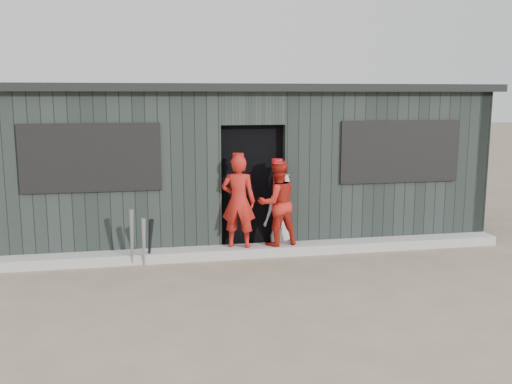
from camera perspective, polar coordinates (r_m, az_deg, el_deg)
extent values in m
plane|color=#766551|center=(7.17, 2.81, -10.30)|extent=(80.00, 80.00, 0.00)
cube|color=#A2A29D|center=(8.84, -0.03, -5.90)|extent=(8.00, 0.36, 0.15)
cone|color=#9899A1|center=(8.38, -11.16, -4.93)|extent=(0.08, 0.20, 0.73)
cone|color=gray|center=(8.37, -12.31, -4.48)|extent=(0.09, 0.23, 0.87)
cone|color=black|center=(8.46, -10.55, -4.85)|extent=(0.14, 0.32, 0.70)
imported|color=#B51D16|center=(8.63, -1.77, -0.94)|extent=(0.60, 0.49, 1.42)
imported|color=red|center=(8.78, 2.11, -1.11)|extent=(0.73, 0.62, 1.32)
imported|color=#B9B9B9|center=(9.11, 2.66, -1.89)|extent=(0.71, 0.59, 1.25)
cube|color=black|center=(10.25, -1.83, 2.67)|extent=(7.60, 2.70, 2.20)
cube|color=#282F2C|center=(8.75, -15.02, 1.46)|extent=(3.50, 0.20, 2.50)
cube|color=#272E2B|center=(9.55, 13.03, 2.21)|extent=(3.50, 0.20, 2.50)
cube|color=#2C3431|center=(8.80, -0.38, 8.38)|extent=(1.00, 0.20, 0.50)
cube|color=#242B2A|center=(10.36, -23.65, 2.22)|extent=(0.20, 3.00, 2.50)
cube|color=#272E2C|center=(11.53, 17.71, 3.25)|extent=(0.20, 3.00, 2.50)
cube|color=#28302E|center=(11.62, -2.94, 3.74)|extent=(8.00, 0.20, 2.50)
cube|color=black|center=(10.17, -1.87, 10.30)|extent=(8.30, 3.30, 0.12)
cube|color=black|center=(8.60, -16.16, 3.29)|extent=(2.00, 0.04, 1.00)
cube|color=black|center=(9.47, 14.22, 3.93)|extent=(2.00, 0.04, 1.00)
cube|color=black|center=(9.28, -2.60, 2.87)|extent=(0.21, 0.21, 0.95)
cube|color=black|center=(9.50, 0.33, 2.73)|extent=(0.25, 0.21, 0.94)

